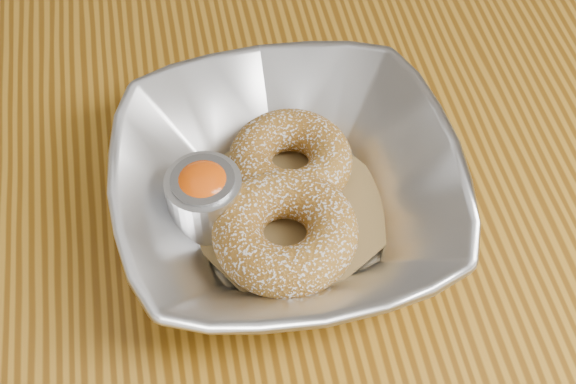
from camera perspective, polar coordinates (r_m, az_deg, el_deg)
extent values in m
cube|color=#8E5C16|center=(0.67, 3.33, 2.05)|extent=(1.20, 0.80, 0.04)
imported|color=silver|center=(0.58, 0.00, 0.05)|extent=(0.25, 0.25, 0.06)
cube|color=olive|center=(0.60, 0.00, -1.20)|extent=(0.20, 0.20, 0.00)
torus|color=#925D1C|center=(0.61, 0.18, 2.29)|extent=(0.12, 0.12, 0.03)
torus|color=#925D1C|center=(0.57, -0.21, -2.85)|extent=(0.12, 0.12, 0.04)
cylinder|color=silver|center=(0.58, -5.92, -0.50)|extent=(0.06, 0.06, 0.04)
cylinder|color=gray|center=(0.58, -5.95, -0.27)|extent=(0.05, 0.05, 0.04)
ellipsoid|color=#FF5107|center=(0.57, -6.05, 0.48)|extent=(0.04, 0.04, 0.03)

